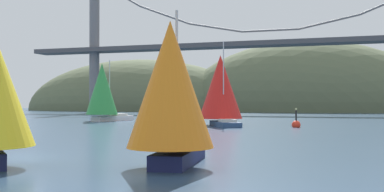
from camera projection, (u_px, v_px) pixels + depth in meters
ground_plane at (22, 158)px, 26.84m from camera, size 360.00×360.00×0.00m
headland_center at (304, 111)px, 153.69m from camera, size 84.04×44.00×46.64m
headland_left at (136, 110)px, 172.21m from camera, size 88.51×44.00×37.30m
suspension_bridge at (270, 41)px, 117.42m from camera, size 135.30×6.00×37.92m
sailboat_orange_sail at (171, 90)px, 22.40m from camera, size 4.59×7.35×7.81m
sailboat_green_sail at (103, 91)px, 76.66m from camera, size 6.45×9.70×10.06m
sailboat_red_spinnaker at (221, 88)px, 63.11m from camera, size 8.05×10.35×11.15m
channel_buoy at (296, 124)px, 58.49m from camera, size 1.10×1.10×2.64m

